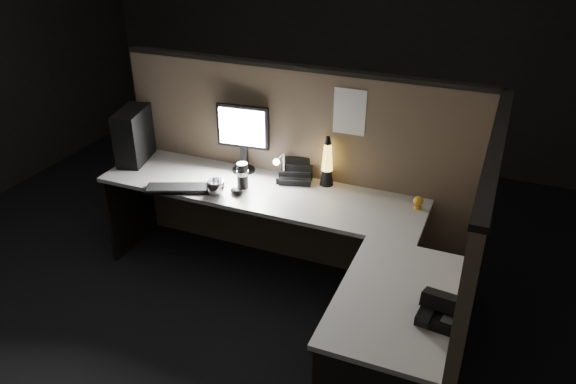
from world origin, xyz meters
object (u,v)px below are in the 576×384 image
at_px(monitor, 243,132).
at_px(lava_lamp, 327,165).
at_px(pc_tower, 134,136).
at_px(desk_phone, 443,310).
at_px(keyboard, 179,189).

relative_size(monitor, lava_lamp, 1.38).
bearing_deg(pc_tower, monitor, -3.52).
distance_m(monitor, lava_lamp, 0.66).
bearing_deg(monitor, pc_tower, -174.86).
relative_size(monitor, desk_phone, 2.00).
xyz_separation_m(monitor, lava_lamp, (0.64, 0.01, -0.15)).
height_order(lava_lamp, desk_phone, lava_lamp).
height_order(pc_tower, desk_phone, pc_tower).
relative_size(lava_lamp, desk_phone, 1.45).
distance_m(monitor, keyboard, 0.61).
xyz_separation_m(pc_tower, keyboard, (0.57, -0.30, -0.19)).
bearing_deg(lava_lamp, pc_tower, -173.62).
xyz_separation_m(keyboard, lava_lamp, (0.92, 0.47, 0.14)).
height_order(keyboard, desk_phone, desk_phone).
bearing_deg(desk_phone, pc_tower, 164.79).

